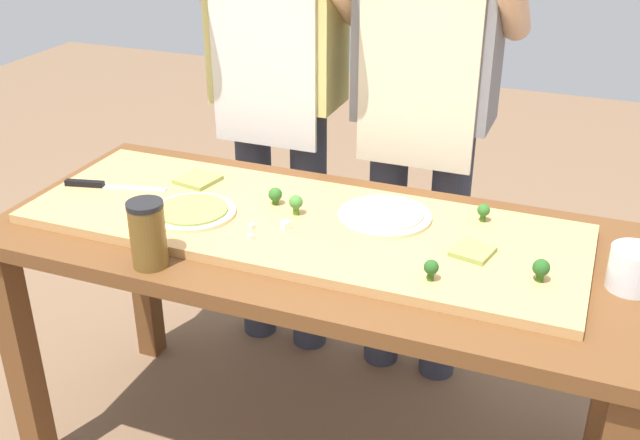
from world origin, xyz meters
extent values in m
cube|color=brown|center=(-0.75, -0.29, 0.36)|extent=(0.07, 0.07, 0.73)
cube|color=brown|center=(-0.75, 0.29, 0.36)|extent=(0.07, 0.07, 0.73)
cube|color=brown|center=(0.75, 0.29, 0.36)|extent=(0.07, 0.07, 0.73)
cube|color=brown|center=(0.00, 0.00, 0.75)|extent=(1.63, 0.71, 0.04)
cube|color=tan|center=(-0.05, 0.01, 0.78)|extent=(1.41, 0.49, 0.02)
cube|color=#B7BABF|center=(-0.54, 0.01, 0.79)|extent=(0.18, 0.06, 0.00)
cube|color=black|center=(-0.68, -0.02, 0.80)|extent=(0.11, 0.04, 0.02)
cylinder|color=beige|center=(0.15, 0.10, 0.79)|extent=(0.24, 0.24, 0.01)
cylinder|color=beige|center=(0.15, 0.10, 0.80)|extent=(0.20, 0.20, 0.01)
cylinder|color=beige|center=(-0.32, -0.06, 0.79)|extent=(0.22, 0.22, 0.01)
cylinder|color=#899E4C|center=(-0.32, -0.06, 0.80)|extent=(0.18, 0.18, 0.01)
cube|color=#899E4C|center=(-0.41, 0.12, 0.80)|extent=(0.12, 0.12, 0.01)
cube|color=#899E4C|center=(0.39, -0.01, 0.80)|extent=(0.10, 0.10, 0.01)
cylinder|color=#2C5915|center=(0.55, -0.07, 0.80)|extent=(0.02, 0.02, 0.02)
sphere|color=#23561E|center=(0.55, -0.07, 0.82)|extent=(0.04, 0.04, 0.04)
cylinder|color=#487A23|center=(-0.07, 0.03, 0.80)|extent=(0.02, 0.02, 0.02)
sphere|color=#427F33|center=(-0.07, 0.03, 0.82)|extent=(0.04, 0.04, 0.04)
cylinder|color=#366618|center=(-0.14, 0.07, 0.80)|extent=(0.02, 0.02, 0.02)
sphere|color=#2D6623|center=(-0.14, 0.07, 0.82)|extent=(0.04, 0.04, 0.04)
cylinder|color=#366618|center=(0.38, 0.17, 0.80)|extent=(0.01, 0.01, 0.02)
sphere|color=#2D6623|center=(0.38, 0.17, 0.82)|extent=(0.03, 0.03, 0.03)
cylinder|color=#2C5915|center=(0.33, -0.16, 0.80)|extent=(0.01, 0.01, 0.02)
sphere|color=#23561E|center=(0.33, -0.16, 0.82)|extent=(0.03, 0.03, 0.03)
cube|color=white|center=(-0.12, -0.13, 0.80)|extent=(0.02, 0.02, 0.01)
cube|color=silver|center=(-0.14, -0.08, 0.80)|extent=(0.02, 0.02, 0.01)
cube|color=white|center=(-0.06, -0.05, 0.80)|extent=(0.03, 0.03, 0.02)
cylinder|color=white|center=(0.73, 0.01, 0.81)|extent=(0.10, 0.10, 0.10)
cylinder|color=white|center=(0.73, 0.01, 0.79)|extent=(0.09, 0.09, 0.05)
cylinder|color=brown|center=(-0.30, -0.29, 0.84)|extent=(0.08, 0.08, 0.15)
cylinder|color=black|center=(-0.30, -0.29, 0.92)|extent=(0.08, 0.08, 0.01)
cylinder|color=#333847|center=(-0.45, 0.56, 0.45)|extent=(0.12, 0.12, 0.90)
cylinder|color=#333847|center=(-0.25, 0.56, 0.45)|extent=(0.12, 0.12, 0.90)
cube|color=#D1C670|center=(-0.35, 0.56, 1.18)|extent=(0.40, 0.20, 0.55)
cube|color=silver|center=(-0.35, 0.45, 1.09)|extent=(0.34, 0.01, 0.60)
cylinder|color=#333847|center=(0.02, 0.56, 0.45)|extent=(0.12, 0.12, 0.90)
cylinder|color=#333847|center=(0.22, 0.56, 0.45)|extent=(0.12, 0.12, 0.90)
cube|color=gray|center=(0.12, 0.56, 1.18)|extent=(0.40, 0.20, 0.55)
cube|color=beige|center=(0.12, 0.45, 1.09)|extent=(0.34, 0.01, 0.60)
camera|label=1|loc=(0.62, -1.56, 1.65)|focal=42.67mm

